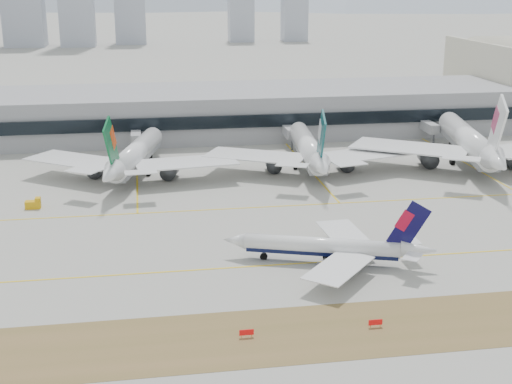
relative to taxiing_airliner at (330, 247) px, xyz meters
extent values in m
plane|color=#9D9B93|center=(-13.86, 5.91, -3.25)|extent=(3000.00, 3000.00, 0.00)
cube|color=brown|center=(-13.86, -26.09, -3.23)|extent=(360.00, 18.00, 0.06)
cube|color=yellow|center=(-13.86, 0.91, -3.22)|extent=(360.00, 0.45, 0.04)
cube|color=yellow|center=(-13.86, 35.91, -3.22)|extent=(360.00, 0.45, 0.04)
cylinder|color=white|center=(-1.39, 0.48, 0.25)|extent=(28.55, 12.54, 3.18)
cube|color=black|center=(-1.39, 0.48, -0.63)|extent=(27.85, 11.89, 1.43)
cone|color=white|center=(-17.25, 5.97, 0.25)|extent=(5.24, 4.46, 3.18)
cone|color=white|center=(15.42, -5.34, 0.65)|extent=(7.16, 5.13, 3.18)
cube|color=white|center=(5.04, 7.60, -0.23)|extent=(7.98, 16.04, 0.19)
cube|color=white|center=(15.63, -1.03, 0.89)|extent=(2.92, 4.51, 0.13)
cylinder|color=#3F4247|center=(2.53, 5.35, -1.98)|extent=(5.37, 3.84, 2.39)
cube|color=#3F4247|center=(2.53, 5.35, -1.02)|extent=(1.99, 0.89, 1.11)
cube|color=white|center=(-0.74, -9.09, -0.23)|extent=(15.74, 16.55, 0.19)
cube|color=white|center=(12.92, -8.85, 0.89)|extent=(4.95, 5.26, 0.13)
cylinder|color=#3F4247|center=(-1.32, -5.77, -1.98)|extent=(5.37, 3.84, 2.39)
cube|color=#3F4247|center=(-1.32, -5.77, -1.02)|extent=(1.99, 0.89, 1.11)
cube|color=#0C0A40|center=(13.51, -4.68, 5.09)|extent=(7.52, 2.84, 9.97)
cube|color=#B90C2E|center=(12.74, -4.41, 6.16)|extent=(3.47, 1.49, 4.27)
cylinder|color=#3F4247|center=(-11.85, 4.10, -2.30)|extent=(0.38, 0.38, 1.91)
cylinder|color=black|center=(-11.85, 4.10, -2.69)|extent=(1.54, 1.00, 1.43)
cylinder|color=#3F4247|center=(-1.31, -1.74, -2.30)|extent=(0.38, 0.38, 1.91)
cylinder|color=black|center=(-1.31, -1.74, -2.69)|extent=(1.54, 1.00, 1.43)
cylinder|color=#3F4247|center=(0.05, 2.17, -2.30)|extent=(0.38, 0.38, 1.91)
cylinder|color=black|center=(0.05, 2.17, -2.69)|extent=(1.54, 1.00, 1.43)
cylinder|color=white|center=(-35.73, 70.33, 2.81)|extent=(15.54, 41.75, 5.51)
cube|color=slate|center=(-35.73, 70.33, 1.30)|extent=(14.54, 40.74, 2.48)
cone|color=white|center=(-29.85, 93.62, 2.81)|extent=(6.90, 7.52, 5.51)
cone|color=white|center=(-41.96, 45.65, 3.50)|extent=(7.61, 10.33, 5.51)
cube|color=white|center=(-22.80, 60.76, 1.98)|extent=(27.86, 15.62, 0.33)
cube|color=white|center=(-34.59, 45.58, 3.91)|extent=(7.97, 4.56, 0.22)
cylinder|color=#3F4247|center=(-26.93, 64.65, -1.05)|extent=(5.71, 7.74, 4.13)
cube|color=#3F4247|center=(-26.93, 64.65, 0.61)|extent=(1.11, 2.91, 1.93)
cube|color=white|center=(-51.65, 68.04, 1.98)|extent=(28.51, 25.40, 0.33)
cube|color=white|center=(-48.48, 49.08, 3.91)|extent=(8.69, 7.54, 0.22)
cylinder|color=#3F4247|center=(-46.17, 69.50, -1.05)|extent=(5.71, 7.74, 4.13)
cube|color=#3F4247|center=(-46.17, 69.50, 0.61)|extent=(1.11, 2.91, 1.93)
cube|color=#0D5F31|center=(-41.25, 48.45, 10.04)|extent=(3.30, 11.29, 14.78)
cube|color=#E5410D|center=(-40.97, 49.57, 11.65)|extent=(1.86, 5.19, 6.33)
cylinder|color=#3F4247|center=(-31.85, 85.68, -1.60)|extent=(0.66, 0.66, 3.31)
cylinder|color=black|center=(-31.85, 85.68, -2.29)|extent=(1.54, 2.64, 2.48)
cylinder|color=#3F4247|center=(-39.48, 70.09, -1.60)|extent=(0.66, 0.66, 3.31)
cylinder|color=black|center=(-39.48, 70.09, -2.29)|extent=(1.54, 2.64, 2.48)
cylinder|color=#3F4247|center=(-32.54, 68.34, -1.60)|extent=(0.66, 0.66, 3.31)
cylinder|color=black|center=(-32.54, 68.34, -2.29)|extent=(1.54, 2.64, 2.48)
cylinder|color=white|center=(12.19, 69.53, 2.92)|extent=(9.59, 42.76, 5.61)
cube|color=slate|center=(12.19, 69.53, 1.38)|extent=(8.67, 41.83, 2.52)
cone|color=white|center=(14.49, 93.87, 2.92)|extent=(6.20, 6.98, 5.61)
cone|color=white|center=(9.74, 43.73, 3.62)|extent=(6.47, 9.91, 5.61)
cube|color=white|center=(26.68, 61.91, 2.08)|extent=(29.33, 19.52, 0.34)
cube|color=white|center=(17.17, 44.80, 4.04)|extent=(8.56, 5.74, 0.22)
cylinder|color=#3F4247|center=(21.92, 65.17, -1.01)|extent=(4.86, 7.43, 4.21)
cube|color=#3F4247|center=(21.92, 65.17, 0.68)|extent=(0.70, 2.97, 1.96)
cube|color=white|center=(-3.48, 64.76, 2.08)|extent=(29.59, 23.36, 0.34)
cube|color=white|center=(2.65, 46.17, 4.04)|extent=(8.85, 6.91, 0.22)
cylinder|color=#3F4247|center=(1.81, 67.08, -1.01)|extent=(4.86, 7.43, 4.21)
cube|color=#3F4247|center=(1.81, 67.08, 0.68)|extent=(0.70, 2.97, 1.96)
cube|color=#124E52|center=(10.02, 46.66, 10.28)|extent=(1.61, 11.73, 15.05)
cube|color=silver|center=(10.13, 47.83, 11.92)|extent=(1.11, 5.32, 6.44)
cylinder|color=#3F4247|center=(13.71, 85.58, -1.57)|extent=(0.67, 0.67, 3.37)
cylinder|color=black|center=(13.71, 85.58, -2.27)|extent=(1.22, 2.61, 2.52)
cylinder|color=#3F4247|center=(8.45, 68.70, -1.57)|extent=(0.67, 0.67, 3.37)
cylinder|color=black|center=(8.45, 68.70, -2.27)|extent=(1.22, 2.61, 2.52)
cylinder|color=#3F4247|center=(15.71, 68.02, -1.57)|extent=(0.67, 0.67, 3.37)
cylinder|color=black|center=(15.71, 68.02, -2.27)|extent=(1.22, 2.61, 2.52)
cylinder|color=white|center=(58.81, 66.95, 3.98)|extent=(16.42, 49.98, 6.57)
cube|color=slate|center=(58.81, 66.95, 2.17)|extent=(15.25, 48.81, 2.96)
cone|color=white|center=(64.57, 95.00, 3.98)|extent=(7.96, 8.75, 6.57)
cone|color=white|center=(52.72, 37.22, 4.80)|extent=(8.65, 12.13, 6.57)
cylinder|color=#3F4247|center=(69.60, 60.65, -0.62)|extent=(6.49, 9.10, 4.93)
cube|color=white|center=(39.97, 63.37, 2.99)|extent=(34.27, 29.49, 0.39)
cube|color=white|center=(44.76, 40.96, 5.29)|extent=(10.38, 8.74, 0.26)
cylinder|color=#3F4247|center=(46.42, 65.40, -0.62)|extent=(6.49, 9.10, 4.93)
cube|color=#3F4247|center=(46.42, 65.40, 1.35)|extent=(1.18, 3.48, 2.30)
cube|color=white|center=(53.41, 40.60, 12.60)|extent=(3.34, 13.58, 17.62)
cube|color=#C34570|center=(53.69, 41.95, 14.52)|extent=(1.95, 6.21, 7.54)
cylinder|color=#3F4247|center=(62.61, 85.44, -1.28)|extent=(0.79, 0.79, 3.94)
cylinder|color=black|center=(62.61, 85.44, -2.10)|extent=(1.72, 3.13, 2.96)
cylinder|color=#3F4247|center=(54.35, 66.46, -1.28)|extent=(0.79, 0.79, 3.94)
cylinder|color=black|center=(54.35, 66.46, -2.10)|extent=(1.72, 3.13, 2.96)
cylinder|color=#3F4247|center=(62.72, 64.74, -1.28)|extent=(0.79, 0.79, 3.94)
cylinder|color=black|center=(62.72, 64.74, -2.10)|extent=(1.72, 3.13, 2.96)
cube|color=gray|center=(-13.86, 120.91, 4.25)|extent=(280.00, 42.00, 15.00)
cube|color=black|center=(-13.86, 99.41, 4.70)|extent=(280.00, 1.20, 4.00)
cube|color=beige|center=(96.14, 140.91, 10.85)|extent=(2.00, 57.00, 27.90)
cube|color=red|center=(-19.73, -26.09, -2.35)|extent=(2.20, 0.15, 0.90)
cylinder|color=orange|center=(-20.53, -26.09, -3.00)|extent=(0.10, 0.10, 0.50)
cylinder|color=orange|center=(-18.93, -26.09, -3.00)|extent=(0.10, 0.10, 0.50)
cube|color=red|center=(0.44, -26.09, -2.35)|extent=(2.20, 0.15, 0.90)
cylinder|color=orange|center=(-0.36, -26.09, -3.00)|extent=(0.10, 0.10, 0.50)
cylinder|color=orange|center=(1.24, -26.09, -3.00)|extent=(0.10, 0.10, 0.50)
cube|color=#DC9F0B|center=(-59.85, 43.71, -2.35)|extent=(3.50, 2.00, 1.80)
cube|color=#DC9F0B|center=(-58.65, 43.71, -1.15)|extent=(1.20, 1.80, 1.00)
cylinder|color=black|center=(-61.05, 42.91, -2.90)|extent=(0.70, 0.30, 0.70)
cylinder|color=black|center=(-61.05, 44.51, -2.90)|extent=(0.70, 0.30, 0.70)
cylinder|color=black|center=(-58.65, 42.91, -2.90)|extent=(0.70, 0.30, 0.70)
cylinder|color=black|center=(-58.65, 44.51, -2.90)|extent=(0.70, 0.30, 0.70)
cube|color=#A0A6B6|center=(51.14, 475.91, 24.25)|extent=(20.00, 18.00, 55.00)
cube|color=#A0A6B6|center=(96.14, 475.91, 20.75)|extent=(20.00, 18.00, 48.00)
camera|label=1|loc=(-33.84, -121.24, 48.91)|focal=50.00mm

